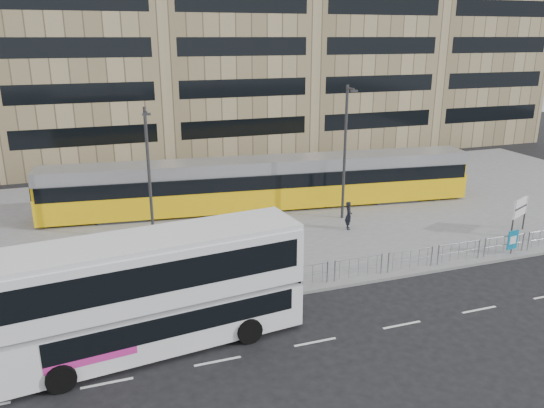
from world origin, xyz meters
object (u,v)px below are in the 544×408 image
object	(u,v)px
traffic_light_west	(118,273)
lamp_post_east	(345,148)
station_sign	(520,209)
ad_panel	(513,240)
tram	(264,183)
double_decker_bus	(154,289)
pedestrian	(349,215)
lamp_post_west	(149,170)

from	to	relation	value
traffic_light_west	lamp_post_east	size ratio (longest dim) A/B	0.36
station_sign	ad_panel	distance (m)	3.86
tram	lamp_post_east	world-z (taller)	lamp_post_east
double_decker_bus	lamp_post_east	xyz separation A→B (m)	(13.62, 11.17, 2.37)
tram	lamp_post_east	distance (m)	6.44
traffic_light_west	double_decker_bus	bearing A→B (deg)	-87.94
double_decker_bus	tram	distance (m)	17.76
tram	pedestrian	bearing A→B (deg)	-52.16
double_decker_bus	ad_panel	xyz separation A→B (m)	(19.74, 2.61, -1.55)
station_sign	lamp_post_east	bearing A→B (deg)	121.33
ad_panel	double_decker_bus	bearing A→B (deg)	-178.51
double_decker_bus	pedestrian	bearing A→B (deg)	28.50
double_decker_bus	lamp_post_west	xyz separation A→B (m)	(1.26, 11.15, 1.95)
pedestrian	station_sign	bearing A→B (deg)	-95.52
lamp_post_west	ad_panel	bearing A→B (deg)	-24.79
lamp_post_west	lamp_post_east	size ratio (longest dim) A/B	0.90
traffic_light_west	lamp_post_east	bearing A→B (deg)	8.37
double_decker_bus	ad_panel	world-z (taller)	double_decker_bus
double_decker_bus	traffic_light_west	distance (m)	2.98
double_decker_bus	station_sign	world-z (taller)	double_decker_bus
station_sign	ad_panel	world-z (taller)	station_sign
lamp_post_west	lamp_post_east	world-z (taller)	lamp_post_east
lamp_post_west	lamp_post_east	xyz separation A→B (m)	(12.36, 0.02, 0.42)
tram	station_sign	world-z (taller)	tram
tram	traffic_light_west	bearing A→B (deg)	-124.21
tram	traffic_light_west	world-z (taller)	tram
double_decker_bus	lamp_post_west	distance (m)	11.39
double_decker_bus	lamp_post_east	distance (m)	17.77
double_decker_bus	station_sign	xyz separation A→B (m)	(22.54, 5.17, -0.82)
pedestrian	traffic_light_west	bearing A→B (deg)	131.65
tram	station_sign	xyz separation A→B (m)	(13.13, -9.89, -0.24)
double_decker_bus	pedestrian	world-z (taller)	double_decker_bus
double_decker_bus	ad_panel	size ratio (longest dim) A/B	8.60
tram	station_sign	distance (m)	16.44
ad_panel	traffic_light_west	xyz separation A→B (m)	(-20.91, 0.10, 1.18)
tram	lamp_post_west	xyz separation A→B (m)	(-8.16, -3.90, 2.53)
station_sign	lamp_post_east	world-z (taller)	lamp_post_east
pedestrian	double_decker_bus	bearing A→B (deg)	142.36
double_decker_bus	lamp_post_west	bearing A→B (deg)	76.93
traffic_light_west	tram	bearing A→B (deg)	27.98
station_sign	pedestrian	size ratio (longest dim) A/B	1.23
ad_panel	lamp_post_west	size ratio (longest dim) A/B	0.17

